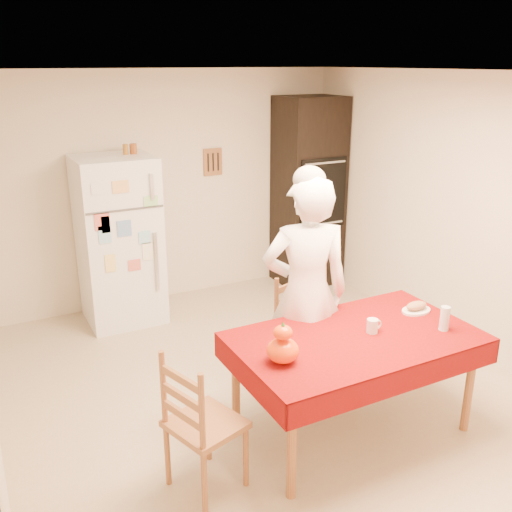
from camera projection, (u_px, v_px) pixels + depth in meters
floor at (264, 388)px, 4.72m from camera, size 4.50×4.50×0.00m
room_shell at (264, 196)px, 4.20m from camera, size 4.02×4.52×2.51m
refrigerator at (119, 241)px, 5.74m from camera, size 0.75×0.74×1.70m
oven_cabinet at (308, 193)px, 6.70m from camera, size 0.70×0.62×2.20m
dining_table at (355, 345)px, 3.97m from camera, size 1.70×1.00×0.76m
chair_far at (300, 326)px, 4.67m from camera, size 0.53×0.51×0.95m
chair_left at (197, 421)px, 3.44m from camera, size 0.51×0.52×0.95m
seated_woman at (306, 294)px, 4.27m from camera, size 0.77×0.63×1.82m
coffee_mug at (372, 326)px, 3.98m from camera, size 0.08×0.08×0.10m
pumpkin_lower at (283, 350)px, 3.58m from camera, size 0.21×0.21×0.16m
pumpkin_upper at (283, 333)px, 3.54m from camera, size 0.12×0.12×0.09m
wine_glass at (445, 318)px, 4.01m from camera, size 0.07×0.07×0.18m
bread_plate at (416, 311)px, 4.33m from camera, size 0.24×0.24×0.02m
bread_loaf at (417, 306)px, 4.31m from camera, size 0.18×0.10×0.06m
spice_jar_left at (125, 149)px, 5.56m from camera, size 0.05×0.05×0.10m
spice_jar_mid at (132, 149)px, 5.59m from camera, size 0.05×0.05×0.10m
spice_jar_right at (134, 149)px, 5.59m from camera, size 0.05×0.05×0.10m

